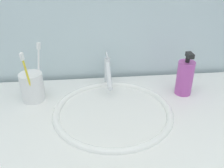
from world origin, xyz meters
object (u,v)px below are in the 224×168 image
object	(u,v)px
toothbrush_cup	(32,87)
soap_dispenser	(185,77)
faucet	(108,72)
toothbrush_white	(39,67)
toothbrush_yellow	(28,76)

from	to	relation	value
toothbrush_cup	soap_dispenser	bearing A→B (deg)	-1.37
faucet	toothbrush_cup	bearing A→B (deg)	-164.44
toothbrush_white	soap_dispenser	distance (m)	0.53
faucet	toothbrush_white	bearing A→B (deg)	-170.03
faucet	toothbrush_yellow	distance (m)	0.30
faucet	toothbrush_cup	xyz separation A→B (m)	(-0.28, -0.08, -0.01)
faucet	soap_dispenser	size ratio (longest dim) A/B	0.98
toothbrush_cup	soap_dispenser	size ratio (longest dim) A/B	0.62
toothbrush_cup	soap_dispenser	distance (m)	0.55
toothbrush_white	soap_dispenser	xyz separation A→B (m)	(0.53, -0.05, -0.05)
toothbrush_cup	toothbrush_white	distance (m)	0.08
faucet	toothbrush_white	xyz separation A→B (m)	(-0.25, -0.04, 0.05)
toothbrush_white	soap_dispenser	world-z (taller)	toothbrush_white
toothbrush_yellow	soap_dispenser	size ratio (longest dim) A/B	1.18
toothbrush_white	toothbrush_cup	bearing A→B (deg)	-128.11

